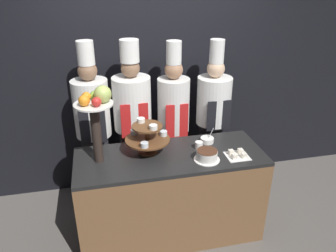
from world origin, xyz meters
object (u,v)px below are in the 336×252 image
(cake_round, at_px, (207,155))
(chef_left, at_px, (93,123))
(tiered_stand, at_px, (147,136))
(chef_center_right, at_px, (173,117))
(cup_white, at_px, (199,145))
(serving_bowl_far, at_px, (207,140))
(fruit_pedestal, at_px, (96,110))
(chef_right, at_px, (213,115))
(cake_square_tray, at_px, (237,155))
(chef_center_left, at_px, (133,119))

(cake_round, xyz_separation_m, chef_left, (-0.98, 0.80, 0.06))
(tiered_stand, relative_size, chef_center_right, 0.23)
(cup_white, distance_m, serving_bowl_far, 0.15)
(fruit_pedestal, xyz_separation_m, serving_bowl_far, (1.04, 0.12, -0.46))
(cup_white, distance_m, chef_right, 0.67)
(chef_left, bearing_deg, cake_square_tray, -32.12)
(fruit_pedestal, bearing_deg, cup_white, 1.36)
(chef_center_left, bearing_deg, fruit_pedestal, -121.05)
(cup_white, xyz_separation_m, serving_bowl_far, (0.12, 0.10, -0.01))
(fruit_pedestal, height_order, chef_left, chef_left)
(tiered_stand, distance_m, cup_white, 0.51)
(tiered_stand, xyz_separation_m, cake_round, (0.49, -0.25, -0.12))
(chef_right, bearing_deg, cake_square_tray, -93.31)
(serving_bowl_far, distance_m, chef_right, 0.53)
(chef_left, height_order, chef_center_right, chef_left)
(tiered_stand, xyz_separation_m, cup_white, (0.49, -0.03, -0.13))
(chef_center_right, bearing_deg, fruit_pedestal, -143.35)
(cake_square_tray, relative_size, serving_bowl_far, 1.35)
(cup_white, bearing_deg, chef_center_right, 101.05)
(chef_center_right, relative_size, chef_right, 1.00)
(serving_bowl_far, bearing_deg, chef_right, 64.55)
(chef_left, bearing_deg, cup_white, -30.67)
(tiered_stand, height_order, chef_center_left, chef_center_left)
(cake_round, height_order, cake_square_tray, cake_round)
(cup_white, xyz_separation_m, chef_right, (0.34, 0.58, 0.04))
(chef_right, bearing_deg, cup_white, -120.81)
(chef_left, height_order, chef_right, chef_left)
(cake_round, bearing_deg, cake_square_tray, -0.27)
(tiered_stand, relative_size, chef_left, 0.22)
(chef_center_right, height_order, chef_right, chef_center_right)
(fruit_pedestal, height_order, chef_right, chef_right)
(cup_white, bearing_deg, cake_round, -88.53)
(cup_white, distance_m, chef_center_left, 0.81)
(chef_center_left, bearing_deg, cake_square_tray, -43.02)
(chef_center_left, relative_size, chef_right, 1.02)
(fruit_pedestal, distance_m, chef_center_right, 1.08)
(tiered_stand, distance_m, chef_right, 1.00)
(fruit_pedestal, height_order, cake_round, fruit_pedestal)
(chef_center_left, xyz_separation_m, chef_right, (0.90, 0.00, -0.04))
(tiered_stand, distance_m, chef_center_right, 0.67)
(cake_square_tray, xyz_separation_m, chef_right, (0.05, 0.80, 0.05))
(serving_bowl_far, bearing_deg, chef_left, 156.39)
(serving_bowl_far, relative_size, chef_left, 0.08)
(serving_bowl_far, relative_size, chef_right, 0.08)
(cake_round, height_order, chef_center_left, chef_center_left)
(cup_white, height_order, chef_center_right, chef_center_right)
(fruit_pedestal, relative_size, cup_white, 9.31)
(chef_right, bearing_deg, cake_round, -113.02)
(cake_square_tray, xyz_separation_m, chef_center_left, (-0.86, 0.80, 0.09))
(tiered_stand, relative_size, fruit_pedestal, 0.59)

